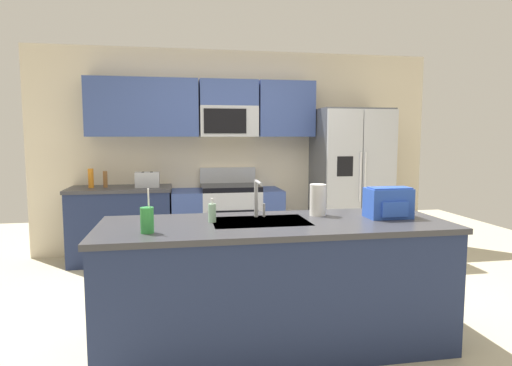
% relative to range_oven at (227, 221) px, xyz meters
% --- Properties ---
extents(ground_plane, '(9.00, 9.00, 0.00)m').
position_rel_range_oven_xyz_m(ground_plane, '(0.18, -1.80, -0.44)').
color(ground_plane, beige).
rests_on(ground_plane, ground).
extents(kitchen_wall_unit, '(5.20, 0.43, 2.60)m').
position_rel_range_oven_xyz_m(kitchen_wall_unit, '(0.04, 0.28, 1.03)').
color(kitchen_wall_unit, beige).
rests_on(kitchen_wall_unit, ground).
extents(back_counter, '(1.20, 0.63, 0.90)m').
position_rel_range_oven_xyz_m(back_counter, '(-1.29, -0.00, 0.01)').
color(back_counter, '#1E2A4D').
rests_on(back_counter, ground).
extents(range_oven, '(1.36, 0.61, 1.10)m').
position_rel_range_oven_xyz_m(range_oven, '(0.00, 0.00, 0.00)').
color(range_oven, '#B7BABF').
rests_on(range_oven, ground).
extents(refrigerator, '(0.90, 0.76, 1.85)m').
position_rel_range_oven_xyz_m(refrigerator, '(1.59, -0.07, 0.48)').
color(refrigerator, '#4C4F54').
rests_on(refrigerator, ground).
extents(island_counter, '(2.46, 0.90, 0.90)m').
position_rel_range_oven_xyz_m(island_counter, '(0.08, -2.40, 0.01)').
color(island_counter, '#1E2A4D').
rests_on(island_counter, ground).
extents(toaster, '(0.28, 0.16, 0.18)m').
position_rel_range_oven_xyz_m(toaster, '(-0.96, -0.05, 0.55)').
color(toaster, '#B7BABF').
rests_on(toaster, back_counter).
extents(pepper_mill, '(0.05, 0.05, 0.19)m').
position_rel_range_oven_xyz_m(pepper_mill, '(-1.45, -0.00, 0.55)').
color(pepper_mill, brown).
rests_on(pepper_mill, back_counter).
extents(bottle_orange, '(0.06, 0.06, 0.23)m').
position_rel_range_oven_xyz_m(bottle_orange, '(-1.61, 0.00, 0.57)').
color(bottle_orange, orange).
rests_on(bottle_orange, back_counter).
extents(sink_faucet, '(0.09, 0.21, 0.28)m').
position_rel_range_oven_xyz_m(sink_faucet, '(-0.02, -2.21, 0.62)').
color(sink_faucet, '#B7BABF').
rests_on(sink_faucet, island_counter).
extents(drink_cup_green, '(0.08, 0.08, 0.28)m').
position_rel_range_oven_xyz_m(drink_cup_green, '(-0.79, -2.60, 0.54)').
color(drink_cup_green, green).
rests_on(drink_cup_green, island_counter).
extents(soap_dispenser, '(0.06, 0.06, 0.17)m').
position_rel_range_oven_xyz_m(soap_dispenser, '(-0.37, -2.32, 0.53)').
color(soap_dispenser, '#A5D8B2').
rests_on(soap_dispenser, island_counter).
extents(paper_towel_roll, '(0.12, 0.12, 0.24)m').
position_rel_range_oven_xyz_m(paper_towel_roll, '(0.45, -2.20, 0.58)').
color(paper_towel_roll, white).
rests_on(paper_towel_roll, island_counter).
extents(backpack, '(0.32, 0.22, 0.23)m').
position_rel_range_oven_xyz_m(backpack, '(0.94, -2.39, 0.57)').
color(backpack, blue).
rests_on(backpack, island_counter).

